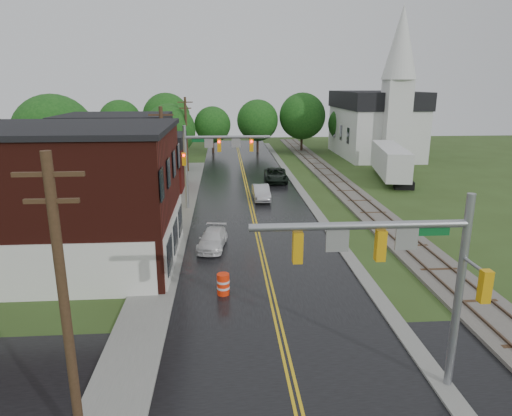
{
  "coord_description": "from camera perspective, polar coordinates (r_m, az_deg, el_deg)",
  "views": [
    {
      "loc": [
        -2.34,
        -11.72,
        10.65
      ],
      "look_at": [
        -0.51,
        14.12,
        3.5
      ],
      "focal_mm": 32.0,
      "sensor_mm": 36.0,
      "label": 1
    }
  ],
  "objects": [
    {
      "name": "brick_building",
      "position": [
        29.31,
        -24.19,
        1.24
      ],
      "size": [
        14.3,
        10.3,
        8.3
      ],
      "color": "#43150E",
      "rests_on": "ground"
    },
    {
      "name": "curb_right",
      "position": [
        48.54,
        5.22,
        2.69
      ],
      "size": [
        0.8,
        70.0,
        0.12
      ],
      "primitive_type": "cube",
      "color": "gray",
      "rests_on": "ground"
    },
    {
      "name": "utility_pole_a",
      "position": [
        13.87,
        -22.82,
        -11.17
      ],
      "size": [
        1.8,
        0.28,
        9.0
      ],
      "color": "#382616",
      "rests_on": "ground"
    },
    {
      "name": "suv_dark",
      "position": [
        50.59,
        2.48,
        4.11
      ],
      "size": [
        2.74,
        5.45,
        1.48
      ],
      "primitive_type": "imported",
      "rotation": [
        0.0,
        0.0,
        -0.05
      ],
      "color": "black",
      "rests_on": "ground"
    },
    {
      "name": "sidewalk_left",
      "position": [
        38.43,
        -9.66,
        -0.89
      ],
      "size": [
        2.4,
        50.0,
        0.12
      ],
      "primitive_type": "cube",
      "color": "gray",
      "rests_on": "ground"
    },
    {
      "name": "traffic_signal_far",
      "position": [
        39.15,
        -5.71,
        7.01
      ],
      "size": [
        7.34,
        0.43,
        7.2
      ],
      "color": "gray",
      "rests_on": "ground"
    },
    {
      "name": "main_road",
      "position": [
        43.13,
        -0.82,
        1.13
      ],
      "size": [
        10.0,
        90.0,
        0.02
      ],
      "primitive_type": "cube",
      "color": "black",
      "rests_on": "ground"
    },
    {
      "name": "pickup_white",
      "position": [
        30.47,
        -5.46,
        -3.93
      ],
      "size": [
        2.19,
        4.24,
        1.18
      ],
      "primitive_type": "imported",
      "rotation": [
        0.0,
        0.0,
        -0.14
      ],
      "color": "white",
      "rests_on": "ground"
    },
    {
      "name": "tree_left_c",
      "position": [
        53.24,
        -16.69,
        8.16
      ],
      "size": [
        6.0,
        6.0,
        7.65
      ],
      "color": "black",
      "rests_on": "ground"
    },
    {
      "name": "railroad",
      "position": [
        49.46,
        10.5,
        2.85
      ],
      "size": [
        3.2,
        80.0,
        0.3
      ],
      "color": "#59544C",
      "rests_on": "ground"
    },
    {
      "name": "tree_left_e",
      "position": [
        58.28,
        -10.6,
        9.42
      ],
      "size": [
        6.4,
        6.4,
        8.16
      ],
      "color": "black",
      "rests_on": "ground"
    },
    {
      "name": "traffic_signal_near",
      "position": [
        15.95,
        17.72,
        -6.21
      ],
      "size": [
        7.34,
        0.3,
        7.2
      ],
      "color": "gray",
      "rests_on": "ground"
    },
    {
      "name": "church",
      "position": [
        69.34,
        15.02,
        10.93
      ],
      "size": [
        10.4,
        18.4,
        20.0
      ],
      "color": "silver",
      "rests_on": "ground"
    },
    {
      "name": "yellow_house",
      "position": [
        39.42,
        -16.71,
        3.88
      ],
      "size": [
        8.0,
        7.0,
        6.4
      ],
      "primitive_type": "cube",
      "color": "tan",
      "rests_on": "ground"
    },
    {
      "name": "utility_pole_c",
      "position": [
        56.22,
        -8.7,
        9.2
      ],
      "size": [
        1.8,
        0.28,
        9.0
      ],
      "color": "#382616",
      "rests_on": "ground"
    },
    {
      "name": "construction_barrel",
      "position": [
        23.95,
        -4.12,
        -9.5
      ],
      "size": [
        0.85,
        0.85,
        1.15
      ],
      "primitive_type": "cylinder",
      "rotation": [
        0.0,
        0.0,
        -0.43
      ],
      "color": "#FE2F0B",
      "rests_on": "ground"
    },
    {
      "name": "sedan_silver",
      "position": [
        42.72,
        0.65,
        1.94
      ],
      "size": [
        1.54,
        4.23,
        1.39
      ],
      "primitive_type": "imported",
      "rotation": [
        0.0,
        0.0,
        0.02
      ],
      "color": "#ADAEB2",
      "rests_on": "ground"
    },
    {
      "name": "darkred_building",
      "position": [
        48.1,
        -13.21,
        4.9
      ],
      "size": [
        7.0,
        6.0,
        4.4
      ],
      "primitive_type": "cube",
      "color": "#3F0F0C",
      "rests_on": "ground"
    },
    {
      "name": "semi_trailer",
      "position": [
        53.24,
        16.42,
        5.73
      ],
      "size": [
        4.73,
        12.26,
        3.8
      ],
      "color": "black",
      "rests_on": "ground"
    },
    {
      "name": "cross_road",
      "position": [
        17.53,
        4.81,
        -22.05
      ],
      "size": [
        60.0,
        9.0,
        0.02
      ],
      "primitive_type": "cube",
      "color": "black",
      "rests_on": "ground"
    },
    {
      "name": "tree_left_b",
      "position": [
        46.56,
        -23.74,
        8.06
      ],
      "size": [
        7.6,
        7.6,
        9.69
      ],
      "color": "black",
      "rests_on": "ground"
    },
    {
      "name": "utility_pole_b",
      "position": [
        34.53,
        -11.47,
        5.23
      ],
      "size": [
        1.8,
        0.28,
        9.0
      ],
      "color": "#382616",
      "rests_on": "ground"
    }
  ]
}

